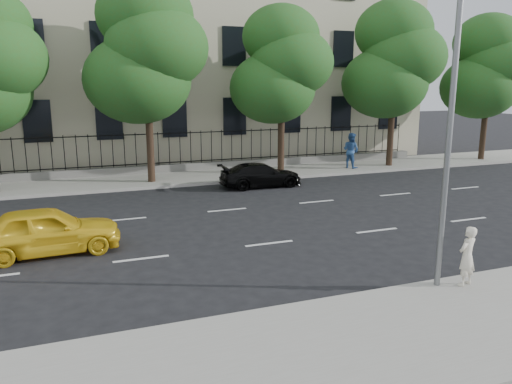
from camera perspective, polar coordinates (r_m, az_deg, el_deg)
ground at (r=13.75m, az=5.46°, el=-8.98°), size 120.00×120.00×0.00m
near_sidewalk at (r=10.60m, az=15.30°, el=-15.79°), size 60.00×4.00×0.15m
far_sidewalk at (r=26.56m, az=-7.82°, el=1.67°), size 60.00×4.00×0.15m
lane_markings at (r=17.90m, az=-1.19°, el=-3.76°), size 49.60×4.62×0.01m
masonry_building at (r=35.11m, az=-11.71°, el=18.82°), size 34.60×12.11×18.50m
iron_fence at (r=28.10m, az=-8.62°, el=3.43°), size 30.00×0.50×2.20m
street_light at (r=12.68m, az=20.08°, el=12.34°), size 0.25×3.32×8.05m
tree_c at (r=25.14m, az=-12.45°, el=15.41°), size 5.89×5.50×9.80m
tree_d at (r=27.05m, az=2.91°, el=14.24°), size 5.34×4.94×8.84m
tree_e at (r=30.52m, az=15.47°, el=14.29°), size 5.71×5.31×9.46m
tree_f at (r=35.04m, az=25.01°, el=12.79°), size 5.52×5.12×9.01m
yellow_taxi at (r=16.02m, az=-22.85°, el=-4.09°), size 4.30×1.93×1.44m
black_sedan at (r=24.22m, az=0.55°, el=1.96°), size 4.05×1.70×1.17m
woman_near at (r=13.18m, az=22.98°, el=-6.77°), size 0.62×0.50×1.49m
pedestrian_far at (r=29.16m, az=10.79°, el=4.68°), size 1.10×1.20×2.01m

